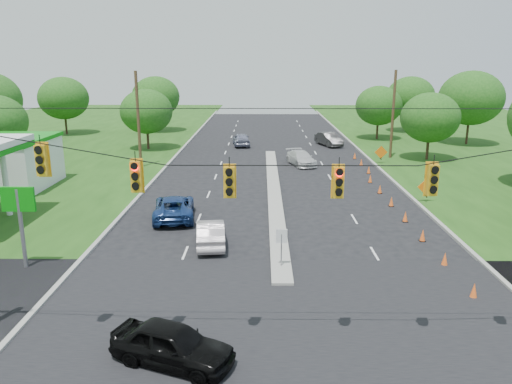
{
  "coord_description": "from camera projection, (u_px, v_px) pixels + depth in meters",
  "views": [
    {
      "loc": [
        -0.97,
        -16.59,
        9.81
      ],
      "look_at": [
        -1.27,
        10.13,
        2.8
      ],
      "focal_mm": 35.0,
      "sensor_mm": 36.0,
      "label": 1
    }
  ],
  "objects": [
    {
      "name": "work_sign_2",
      "position": [
        381.0,
        153.0,
        49.08
      ],
      "size": [
        1.27,
        0.58,
        1.37
      ],
      "color": "black",
      "rests_on": "ground"
    },
    {
      "name": "cross_street",
      "position": [
        287.0,
        334.0,
        18.52
      ],
      "size": [
        160.0,
        14.0,
        0.02
      ],
      "primitive_type": "cube",
      "color": "black",
      "rests_on": "ground"
    },
    {
      "name": "curb_left",
      "position": [
        166.0,
        167.0,
        47.65
      ],
      "size": [
        0.25,
        110.0,
        0.16
      ],
      "primitive_type": "cube",
      "color": "gray",
      "rests_on": "ground"
    },
    {
      "name": "dark_car_receding",
      "position": [
        329.0,
        139.0,
        59.7
      ],
      "size": [
        3.11,
        5.01,
        1.56
      ],
      "primitive_type": "imported",
      "rotation": [
        0.0,
        0.0,
        0.33
      ],
      "color": "#252525",
      "rests_on": "ground"
    },
    {
      "name": "tree_10",
      "position": [
        471.0,
        98.0,
        59.4
      ],
      "size": [
        7.56,
        7.56,
        8.82
      ],
      "color": "black",
      "rests_on": "ground"
    },
    {
      "name": "ground",
      "position": [
        287.0,
        334.0,
        18.52
      ],
      "size": [
        160.0,
        160.0,
        0.0
      ],
      "primitive_type": "plane",
      "color": "black",
      "rests_on": "ground"
    },
    {
      "name": "cone_4",
      "position": [
        391.0,
        201.0,
        34.79
      ],
      "size": [
        0.32,
        0.32,
        0.7
      ],
      "primitive_type": "cone",
      "color": "orange",
      "rests_on": "ground"
    },
    {
      "name": "work_sign_1",
      "position": [
        426.0,
        188.0,
        35.54
      ],
      "size": [
        1.27,
        0.58,
        1.37
      ],
      "color": "black",
      "rests_on": "ground"
    },
    {
      "name": "blue_pickup",
      "position": [
        174.0,
        207.0,
        32.03
      ],
      "size": [
        3.15,
        5.63,
        1.49
      ],
      "primitive_type": "imported",
      "rotation": [
        0.0,
        0.0,
        3.27
      ],
      "color": "navy",
      "rests_on": "ground"
    },
    {
      "name": "cone_6",
      "position": [
        370.0,
        179.0,
        41.56
      ],
      "size": [
        0.32,
        0.32,
        0.7
      ],
      "primitive_type": "cone",
      "color": "orange",
      "rests_on": "ground"
    },
    {
      "name": "silver_car_oncoming",
      "position": [
        241.0,
        139.0,
        59.61
      ],
      "size": [
        2.39,
        4.78,
        1.56
      ],
      "primitive_type": "imported",
      "rotation": [
        0.0,
        0.0,
        3.26
      ],
      "color": "slate",
      "rests_on": "ground"
    },
    {
      "name": "cone_1",
      "position": [
        445.0,
        259.0,
        24.63
      ],
      "size": [
        0.32,
        0.32,
        0.7
      ],
      "primitive_type": "cone",
      "color": "orange",
      "rests_on": "ground"
    },
    {
      "name": "cone_2",
      "position": [
        423.0,
        235.0,
        28.02
      ],
      "size": [
        0.32,
        0.32,
        0.7
      ],
      "primitive_type": "cone",
      "color": "orange",
      "rests_on": "ground"
    },
    {
      "name": "cone_5",
      "position": [
        380.0,
        189.0,
        38.17
      ],
      "size": [
        0.32,
        0.32,
        0.7
      ],
      "primitive_type": "cone",
      "color": "orange",
      "rests_on": "ground"
    },
    {
      "name": "median_sign",
      "position": [
        281.0,
        241.0,
        23.95
      ],
      "size": [
        0.55,
        0.06,
        2.05
      ],
      "color": "gray",
      "rests_on": "ground"
    },
    {
      "name": "median",
      "position": [
        274.0,
        191.0,
        38.83
      ],
      "size": [
        1.0,
        34.0,
        0.18
      ],
      "primitive_type": "cube",
      "color": "gray",
      "rests_on": "ground"
    },
    {
      "name": "utility_pole_far_left",
      "position": [
        138.0,
        120.0,
        46.53
      ],
      "size": [
        0.28,
        0.28,
        9.0
      ],
      "primitive_type": "cylinder",
      "color": "#422D1C",
      "rests_on": "ground"
    },
    {
      "name": "tree_9",
      "position": [
        430.0,
        118.0,
        50.13
      ],
      "size": [
        5.88,
        5.88,
        6.86
      ],
      "color": "black",
      "rests_on": "ground"
    },
    {
      "name": "signal_span",
      "position": [
        289.0,
        214.0,
        16.29
      ],
      "size": [
        25.6,
        0.32,
        9.0
      ],
      "color": "#422D1C",
      "rests_on": "ground"
    },
    {
      "name": "cone_0",
      "position": [
        474.0,
        291.0,
        21.25
      ],
      "size": [
        0.32,
        0.32,
        0.7
      ],
      "primitive_type": "cone",
      "color": "orange",
      "rests_on": "ground"
    },
    {
      "name": "tree_4",
      "position": [
        63.0,
        98.0,
        67.87
      ],
      "size": [
        6.72,
        6.72,
        7.84
      ],
      "color": "black",
      "rests_on": "ground"
    },
    {
      "name": "tree_11",
      "position": [
        410.0,
        97.0,
        70.24
      ],
      "size": [
        6.72,
        6.72,
        7.84
      ],
      "color": "black",
      "rests_on": "ground"
    },
    {
      "name": "tree_5",
      "position": [
        146.0,
        111.0,
        56.26
      ],
      "size": [
        5.88,
        5.88,
        6.86
      ],
      "color": "black",
      "rests_on": "ground"
    },
    {
      "name": "cone_7",
      "position": [
        369.0,
        170.0,
        44.94
      ],
      "size": [
        0.32,
        0.32,
        0.7
      ],
      "primitive_type": "cone",
      "color": "orange",
      "rests_on": "ground"
    },
    {
      "name": "tree_6",
      "position": [
        156.0,
        97.0,
        70.64
      ],
      "size": [
        6.72,
        6.72,
        7.84
      ],
      "color": "black",
      "rests_on": "ground"
    },
    {
      "name": "cone_8",
      "position": [
        361.0,
        162.0,
        48.32
      ],
      "size": [
        0.32,
        0.32,
        0.7
      ],
      "primitive_type": "cone",
      "color": "orange",
      "rests_on": "ground"
    },
    {
      "name": "cone_9",
      "position": [
        355.0,
        156.0,
        51.71
      ],
      "size": [
        0.32,
        0.32,
        0.7
      ],
      "primitive_type": "cone",
      "color": "orange",
      "rests_on": "ground"
    },
    {
      "name": "tree_12",
      "position": [
        379.0,
        106.0,
        63.69
      ],
      "size": [
        5.88,
        5.88,
        6.86
      ],
      "color": "black",
      "rests_on": "ground"
    },
    {
      "name": "black_sedan",
      "position": [
        172.0,
        344.0,
        16.53
      ],
      "size": [
        4.56,
        3.12,
        1.44
      ],
      "primitive_type": "imported",
      "rotation": [
        0.0,
        0.0,
        1.2
      ],
      "color": "black",
      "rests_on": "ground"
    },
    {
      "name": "utility_pole_far_right",
      "position": [
        393.0,
        115.0,
        51.09
      ],
      "size": [
        0.28,
        0.28,
        9.0
      ],
      "primitive_type": "cylinder",
      "color": "#422D1C",
      "rests_on": "ground"
    },
    {
      "name": "cone_3",
      "position": [
        405.0,
        216.0,
        31.4
      ],
      "size": [
        0.32,
        0.32,
        0.7
      ],
      "primitive_type": "cone",
      "color": "orange",
      "rests_on": "ground"
    },
    {
      "name": "white_sedan",
      "position": [
        211.0,
        233.0,
        27.35
      ],
      "size": [
        1.94,
        4.38,
        1.4
      ],
      "primitive_type": "imported",
      "rotation": [
        0.0,
        0.0,
        3.25
      ],
      "color": "#BFB3B4",
      "rests_on": "ground"
    },
    {
      "name": "silver_car_far",
      "position": [
        301.0,
        158.0,
        48.53
      ],
      "size": [
        3.14,
        5.07,
        1.37
      ],
      "primitive_type": "imported",
      "rotation": [
        0.0,
        0.0,
        0.28
      ],
      "color": "silver",
      "rests_on": "ground"
    },
    {
      "name": "curb_right",
      "position": [
        378.0,
        168.0,
        47.43
      ],
      "size": [
        0.25,
        110.0,
        0.16
      ],
      "primitive_type": "cube",
      "color": "gray",
      "rests_on": "ground"
    }
  ]
}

